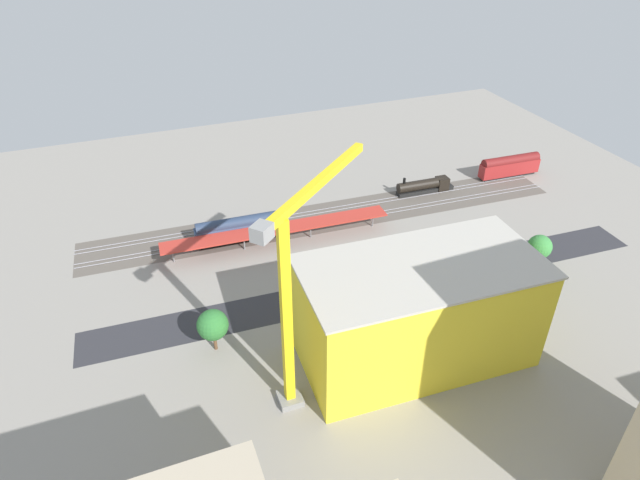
{
  "coord_description": "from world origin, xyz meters",
  "views": [
    {
      "loc": [
        42.1,
        81.98,
        67.76
      ],
      "look_at": [
        10.82,
        -0.72,
        9.53
      ],
      "focal_mm": 30.59,
      "sensor_mm": 36.0,
      "label": 1
    }
  ],
  "objects_px": {
    "street_tree_0": "(470,263)",
    "parked_car_0": "(501,243)",
    "locomotive": "(426,186)",
    "street_tree_2": "(418,277)",
    "tower_crane": "(295,286)",
    "street_tree_1": "(540,247)",
    "platform_canopy_near": "(278,229)",
    "traffic_light": "(314,299)",
    "parked_car_6": "(320,286)",
    "freight_coach_far": "(238,229)",
    "parked_car_1": "(471,248)",
    "box_truck_0": "(444,282)",
    "parked_car_5": "(353,277)",
    "parked_car_2": "(442,256)",
    "parked_car_3": "(412,265)",
    "parked_car_4": "(385,270)",
    "street_tree_3": "(499,250)",
    "street_tree_4": "(213,325)",
    "passenger_coach": "(510,165)",
    "construction_building": "(418,313)"
  },
  "relations": [
    {
      "from": "locomotive",
      "to": "passenger_coach",
      "type": "xyz_separation_m",
      "value": [
        -25.96,
        -0.0,
        1.44
      ]
    },
    {
      "from": "locomotive",
      "to": "parked_car_6",
      "type": "bearing_deg",
      "value": 35.22
    },
    {
      "from": "parked_car_3",
      "to": "tower_crane",
      "type": "relative_size",
      "value": 0.13
    },
    {
      "from": "street_tree_0",
      "to": "street_tree_2",
      "type": "xyz_separation_m",
      "value": [
        11.76,
        0.31,
        -0.1
      ]
    },
    {
      "from": "locomotive",
      "to": "street_tree_3",
      "type": "bearing_deg",
      "value": 82.44
    },
    {
      "from": "locomotive",
      "to": "parked_car_3",
      "type": "bearing_deg",
      "value": 55.71
    },
    {
      "from": "freight_coach_far",
      "to": "parked_car_0",
      "type": "relative_size",
      "value": 4.03
    },
    {
      "from": "parked_car_0",
      "to": "parked_car_6",
      "type": "bearing_deg",
      "value": 0.14
    },
    {
      "from": "street_tree_0",
      "to": "parked_car_0",
      "type": "bearing_deg",
      "value": -149.41
    },
    {
      "from": "locomotive",
      "to": "street_tree_1",
      "type": "xyz_separation_m",
      "value": [
        -4.96,
        37.18,
        3.25
      ]
    },
    {
      "from": "passenger_coach",
      "to": "parked_car_6",
      "type": "distance_m",
      "value": 71.91
    },
    {
      "from": "box_truck_0",
      "to": "street_tree_0",
      "type": "relative_size",
      "value": 1.33
    },
    {
      "from": "parked_car_6",
      "to": "street_tree_0",
      "type": "xyz_separation_m",
      "value": [
        -28.68,
        8.34,
        3.88
      ]
    },
    {
      "from": "locomotive",
      "to": "street_tree_3",
      "type": "height_order",
      "value": "street_tree_3"
    },
    {
      "from": "locomotive",
      "to": "traffic_light",
      "type": "relative_size",
      "value": 2.31
    },
    {
      "from": "locomotive",
      "to": "parked_car_5",
      "type": "relative_size",
      "value": 3.4
    },
    {
      "from": "platform_canopy_near",
      "to": "traffic_light",
      "type": "distance_m",
      "value": 26.3
    },
    {
      "from": "locomotive",
      "to": "freight_coach_far",
      "type": "distance_m",
      "value": 51.37
    },
    {
      "from": "parked_car_4",
      "to": "parked_car_2",
      "type": "bearing_deg",
      "value": -178.26
    },
    {
      "from": "tower_crane",
      "to": "street_tree_1",
      "type": "height_order",
      "value": "tower_crane"
    },
    {
      "from": "freight_coach_far",
      "to": "street_tree_0",
      "type": "height_order",
      "value": "street_tree_0"
    },
    {
      "from": "parked_car_4",
      "to": "parked_car_5",
      "type": "relative_size",
      "value": 0.93
    },
    {
      "from": "parked_car_2",
      "to": "parked_car_6",
      "type": "height_order",
      "value": "parked_car_6"
    },
    {
      "from": "freight_coach_far",
      "to": "parked_car_2",
      "type": "bearing_deg",
      "value": 150.42
    },
    {
      "from": "parked_car_0",
      "to": "tower_crane",
      "type": "bearing_deg",
      "value": 22.55
    },
    {
      "from": "parked_car_2",
      "to": "parked_car_3",
      "type": "bearing_deg",
      "value": 6.01
    },
    {
      "from": "parked_car_1",
      "to": "parked_car_2",
      "type": "distance_m",
      "value": 7.4
    },
    {
      "from": "street_tree_3",
      "to": "street_tree_4",
      "type": "height_order",
      "value": "street_tree_3"
    },
    {
      "from": "parked_car_1",
      "to": "passenger_coach",
      "type": "bearing_deg",
      "value": -137.65
    },
    {
      "from": "parked_car_6",
      "to": "freight_coach_far",
      "type": "bearing_deg",
      "value": -64.4
    },
    {
      "from": "parked_car_0",
      "to": "street_tree_4",
      "type": "distance_m",
      "value": 66.49
    },
    {
      "from": "locomotive",
      "to": "street_tree_1",
      "type": "distance_m",
      "value": 37.65
    },
    {
      "from": "locomotive",
      "to": "tower_crane",
      "type": "distance_m",
      "value": 75.71
    },
    {
      "from": "locomotive",
      "to": "street_tree_2",
      "type": "xyz_separation_m",
      "value": [
        23.18,
        36.96,
        2.8
      ]
    },
    {
      "from": "parked_car_1",
      "to": "parked_car_2",
      "type": "bearing_deg",
      "value": 0.9
    },
    {
      "from": "parked_car_0",
      "to": "parked_car_4",
      "type": "relative_size",
      "value": 1.1
    },
    {
      "from": "parked_car_3",
      "to": "parked_car_4",
      "type": "distance_m",
      "value": 6.18
    },
    {
      "from": "parked_car_1",
      "to": "street_tree_2",
      "type": "height_order",
      "value": "street_tree_2"
    },
    {
      "from": "tower_crane",
      "to": "street_tree_2",
      "type": "height_order",
      "value": "tower_crane"
    },
    {
      "from": "box_truck_0",
      "to": "street_tree_2",
      "type": "bearing_deg",
      "value": 1.5
    },
    {
      "from": "parked_car_2",
      "to": "construction_building",
      "type": "height_order",
      "value": "construction_building"
    },
    {
      "from": "traffic_light",
      "to": "freight_coach_far",
      "type": "bearing_deg",
      "value": -77.05
    },
    {
      "from": "freight_coach_far",
      "to": "parked_car_1",
      "type": "distance_m",
      "value": 51.76
    },
    {
      "from": "locomotive",
      "to": "parked_car_2",
      "type": "height_order",
      "value": "locomotive"
    },
    {
      "from": "parked_car_5",
      "to": "street_tree_0",
      "type": "bearing_deg",
      "value": 157.98
    },
    {
      "from": "street_tree_2",
      "to": "locomotive",
      "type": "bearing_deg",
      "value": -122.09
    },
    {
      "from": "parked_car_6",
      "to": "street_tree_0",
      "type": "height_order",
      "value": "street_tree_0"
    },
    {
      "from": "parked_car_3",
      "to": "street_tree_2",
      "type": "xyz_separation_m",
      "value": [
        3.7,
        8.4,
        3.75
      ]
    },
    {
      "from": "parked_car_5",
      "to": "platform_canopy_near",
      "type": "bearing_deg",
      "value": -61.08
    },
    {
      "from": "platform_canopy_near",
      "to": "passenger_coach",
      "type": "relative_size",
      "value": 2.91
    }
  ]
}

